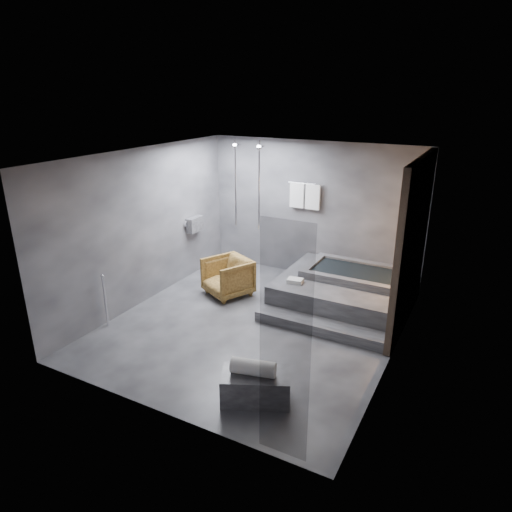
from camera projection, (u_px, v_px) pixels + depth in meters
The scene contains 7 objects.
room at pixel (284, 225), 7.12m from camera, with size 5.00×5.04×2.82m.
tub_deck at pixel (343, 291), 8.34m from camera, with size 2.20×2.00×0.50m, color #333336.
tub_step at pixel (319, 327), 7.42m from camera, with size 2.20×0.36×0.18m, color #333336.
concrete_bench at pixel (256, 387), 5.77m from camera, with size 0.86×0.47×0.39m, color #2E2E30.
driftwood_chair at pixel (228, 277), 8.69m from camera, with size 0.78×0.80×0.73m, color #493112.
rolled_towel at pixel (253, 368), 5.65m from camera, with size 0.20×0.20×0.56m, color white.
deck_towel at pixel (295, 281), 8.08m from camera, with size 0.27×0.20×0.07m, color white.
Camera 1 is at (3.23, -6.01, 3.73)m, focal length 32.00 mm.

